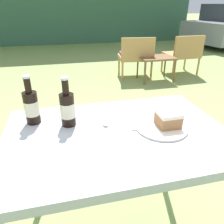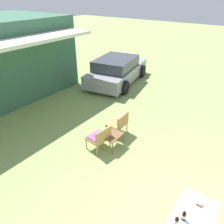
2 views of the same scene
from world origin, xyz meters
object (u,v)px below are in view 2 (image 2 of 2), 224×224
at_px(wicker_chair_cushioned, 99,137).
at_px(cola_bottle_far, 177,221).
at_px(wicker_chair_plain, 119,123).
at_px(garden_side_table, 113,136).
at_px(patio_table, 193,217).
at_px(cola_bottle_near, 184,216).
at_px(cake_on_plate, 199,204).
at_px(parked_car, 117,70).

height_order(wicker_chair_cushioned, cola_bottle_far, cola_bottle_far).
xyz_separation_m(wicker_chair_plain, garden_side_table, (-0.65, -0.23, -0.05)).
relative_size(patio_table, cola_bottle_near, 4.27).
bearing_deg(cake_on_plate, wicker_chair_plain, 58.07).
xyz_separation_m(parked_car, cola_bottle_near, (-5.97, -5.50, 0.21)).
height_order(parked_car, cola_bottle_near, parked_car).
distance_m(wicker_chair_plain, garden_side_table, 0.69).
height_order(cola_bottle_near, cola_bottle_far, same).
bearing_deg(patio_table, cake_on_plate, -3.39).
relative_size(cola_bottle_near, cola_bottle_far, 1.00).
bearing_deg(cake_on_plate, cola_bottle_far, 161.89).
relative_size(wicker_chair_cushioned, garden_side_table, 1.25).
relative_size(parked_car, wicker_chair_plain, 5.74).
bearing_deg(garden_side_table, wicker_chair_plain, 19.73).
bearing_deg(cola_bottle_far, wicker_chair_plain, 48.85).
relative_size(garden_side_table, cola_bottle_far, 2.58).
distance_m(garden_side_table, cola_bottle_far, 3.14).
distance_m(wicker_chair_cushioned, cake_on_plate, 3.15).
xyz_separation_m(wicker_chair_plain, cola_bottle_near, (-2.27, -2.84, 0.40)).
bearing_deg(cola_bottle_far, patio_table, -26.04).
xyz_separation_m(cake_on_plate, cola_bottle_near, (-0.42, 0.13, 0.06)).
bearing_deg(cola_bottle_far, garden_side_table, 55.03).
bearing_deg(wicker_chair_plain, cola_bottle_near, 49.35).
height_order(wicker_chair_plain, cake_on_plate, cake_on_plate).
bearing_deg(cola_bottle_far, cola_bottle_near, -20.74).
distance_m(parked_car, patio_table, 8.05).
height_order(garden_side_table, cake_on_plate, cake_on_plate).
relative_size(parked_car, cola_bottle_far, 18.46).
bearing_deg(cola_bottle_near, patio_table, -29.92).
xyz_separation_m(wicker_chair_cushioned, cola_bottle_near, (-1.33, -2.87, 0.40)).
distance_m(patio_table, cola_bottle_far, 0.43).
distance_m(wicker_chair_plain, cake_on_plate, 3.52).
bearing_deg(parked_car, cola_bottle_near, -148.47).
xyz_separation_m(garden_side_table, cola_bottle_near, (-1.62, -2.61, 0.45)).
distance_m(garden_side_table, cola_bottle_near, 3.11).
height_order(wicker_chair_cushioned, patio_table, same).
distance_m(parked_car, wicker_chair_cushioned, 5.34).
bearing_deg(parked_car, wicker_chair_cushioned, -161.53).
distance_m(parked_car, cola_bottle_near, 8.12).
relative_size(wicker_chair_cushioned, patio_table, 0.75).
distance_m(wicker_chair_cushioned, cola_bottle_far, 3.20).
bearing_deg(wicker_chair_plain, wicker_chair_cushioned, -3.35).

